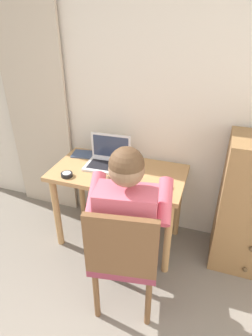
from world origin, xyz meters
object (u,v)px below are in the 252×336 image
(person_seated, at_px, (129,214))
(desk_clock, at_px, (67,175))
(chair, at_px, (124,255))
(desk, at_px, (118,184))
(computer_mouse, at_px, (137,169))
(notebook_pad, at_px, (84,154))
(laptop, at_px, (108,159))

(person_seated, height_order, desk_clock, person_seated)
(chair, bearing_deg, desk_clock, 145.04)
(desk, bearing_deg, person_seated, -61.85)
(chair, height_order, desk_clock, chair)
(computer_mouse, relative_size, desk_clock, 1.11)
(computer_mouse, xyz_separation_m, notebook_pad, (-0.52, 0.12, -0.01))
(notebook_pad, bearing_deg, desk, -34.01)
(person_seated, relative_size, computer_mouse, 12.11)
(laptop, distance_m, computer_mouse, 0.26)
(desk, xyz_separation_m, notebook_pad, (-0.38, 0.17, 0.13))
(computer_mouse, distance_m, desk_clock, 0.55)
(person_seated, xyz_separation_m, notebook_pad, (-0.62, 0.63, 0.03))
(desk_clock, xyz_separation_m, notebook_pad, (-0.03, 0.38, -0.01))
(desk, relative_size, laptop, 3.02)
(laptop, relative_size, computer_mouse, 3.52)
(desk, xyz_separation_m, computer_mouse, (0.14, 0.05, 0.14))
(chair, bearing_deg, person_seated, 98.50)
(desk, bearing_deg, laptop, 146.98)
(person_seated, relative_size, desk_clock, 13.46)
(laptop, height_order, desk_clock, laptop)
(chair, distance_m, notebook_pad, 1.06)
(desk, distance_m, chair, 0.70)
(person_seated, bearing_deg, notebook_pad, 134.94)
(laptop, bearing_deg, notebook_pad, 159.95)
(desk, height_order, notebook_pad, notebook_pad)
(notebook_pad, bearing_deg, desk_clock, -94.50)
(desk, bearing_deg, notebook_pad, 155.68)
(chair, relative_size, computer_mouse, 8.93)
(notebook_pad, bearing_deg, computer_mouse, -22.96)
(desk_clock, bearing_deg, chair, -34.96)
(computer_mouse, bearing_deg, person_seated, -88.41)
(desk_clock, bearing_deg, notebook_pad, 95.19)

